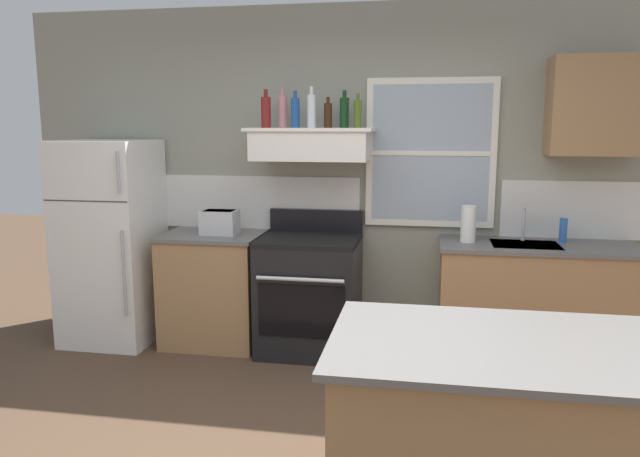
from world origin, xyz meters
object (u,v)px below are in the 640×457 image
at_px(paper_towel_roll, 468,224).
at_px(refrigerator, 111,242).
at_px(toaster, 220,222).
at_px(bottle_red_label_wine, 266,112).
at_px(bottle_olive_oil_square, 358,113).
at_px(kitchen_island, 498,446).
at_px(bottle_clear_tall, 312,111).
at_px(bottle_brown_stout, 328,115).
at_px(bottle_blue_liqueur, 295,112).
at_px(stove_range, 310,293).
at_px(bottle_rose_pink, 283,111).
at_px(bottle_dark_green_wine, 344,112).
at_px(dish_soap_bottle, 563,230).

bearing_deg(paper_towel_roll, refrigerator, -178.78).
distance_m(toaster, bottle_red_label_wine, 0.94).
xyz_separation_m(bottle_olive_oil_square, paper_towel_roll, (0.84, -0.08, -0.81)).
xyz_separation_m(bottle_olive_oil_square, kitchen_island, (0.85, -2.19, -1.39)).
distance_m(bottle_clear_tall, kitchen_island, 2.82).
distance_m(bottle_clear_tall, bottle_brown_stout, 0.14).
height_order(bottle_blue_liqueur, kitchen_island, bottle_blue_liqueur).
bearing_deg(bottle_brown_stout, refrigerator, -175.43).
distance_m(stove_range, paper_towel_roll, 1.33).
bearing_deg(toaster, bottle_olive_oil_square, 4.66).
xyz_separation_m(bottle_rose_pink, paper_towel_roll, (1.43, -0.10, -0.83)).
relative_size(bottle_clear_tall, bottle_dark_green_wine, 1.09).
bearing_deg(toaster, bottle_brown_stout, 6.31).
height_order(bottle_red_label_wine, bottle_brown_stout, bottle_red_label_wine).
bearing_deg(bottle_blue_liqueur, bottle_dark_green_wine, 13.54).
height_order(toaster, bottle_red_label_wine, bottle_red_label_wine).
relative_size(bottle_rose_pink, dish_soap_bottle, 1.67).
bearing_deg(paper_towel_roll, toaster, -179.61).
bearing_deg(bottle_olive_oil_square, stove_range, -162.22).
distance_m(bottle_brown_stout, dish_soap_bottle, 1.95).
bearing_deg(paper_towel_roll, bottle_dark_green_wine, 172.80).
distance_m(toaster, kitchen_island, 2.91).
relative_size(bottle_red_label_wine, bottle_blue_liqueur, 1.04).
xyz_separation_m(bottle_red_label_wine, kitchen_island, (1.55, -2.13, -1.41)).
bearing_deg(stove_range, bottle_clear_tall, 78.86).
xyz_separation_m(toaster, dish_soap_bottle, (2.61, 0.11, -0.01)).
bearing_deg(bottle_brown_stout, kitchen_island, -63.82).
distance_m(bottle_brown_stout, bottle_dark_green_wine, 0.13).
bearing_deg(dish_soap_bottle, paper_towel_roll, -171.74).
bearing_deg(bottle_dark_green_wine, bottle_olive_oil_square, -22.33).
distance_m(stove_range, bottle_olive_oil_square, 1.44).
height_order(refrigerator, bottle_blue_liqueur, bottle_blue_liqueur).
bearing_deg(refrigerator, paper_towel_roll, 1.22).
xyz_separation_m(toaster, bottle_olive_oil_square, (1.08, 0.09, 0.84)).
bearing_deg(kitchen_island, bottle_clear_tall, 119.32).
bearing_deg(paper_towel_roll, dish_soap_bottle, 8.26).
xyz_separation_m(bottle_red_label_wine, bottle_dark_green_wine, (0.59, 0.11, -0.00)).
bearing_deg(bottle_brown_stout, bottle_blue_liqueur, -168.59).
bearing_deg(stove_range, bottle_brown_stout, 44.06).
distance_m(bottle_red_label_wine, bottle_blue_liqueur, 0.23).
xyz_separation_m(bottle_red_label_wine, dish_soap_bottle, (2.23, 0.09, -0.87)).
bearing_deg(toaster, bottle_red_label_wine, 4.09).
height_order(bottle_dark_green_wine, paper_towel_roll, bottle_dark_green_wine).
height_order(dish_soap_bottle, kitchen_island, dish_soap_bottle).
bearing_deg(paper_towel_roll, bottle_red_label_wine, 179.46).
bearing_deg(bottle_rose_pink, bottle_clear_tall, -20.23).
bearing_deg(paper_towel_roll, kitchen_island, -89.66).
xyz_separation_m(bottle_clear_tall, kitchen_island, (1.19, -2.13, -1.42)).
bearing_deg(bottle_rose_pink, bottle_olive_oil_square, -2.38).
bearing_deg(dish_soap_bottle, bottle_brown_stout, -179.40).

